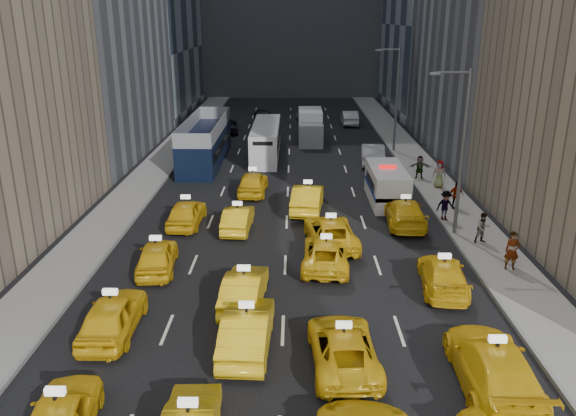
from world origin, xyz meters
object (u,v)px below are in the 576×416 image
object	(u,v)px
nypd_van	(387,185)
pedestrian_0	(512,251)
double_decker	(205,141)
city_bus	(266,141)
box_truck	(310,127)

from	to	relation	value
nypd_van	pedestrian_0	distance (m)	11.38
double_decker	city_bus	size ratio (longest dim) A/B	1.16
city_bus	box_truck	world-z (taller)	box_truck
city_bus	box_truck	distance (m)	7.02
nypd_van	double_decker	bearing A→B (deg)	139.69
double_decker	nypd_van	bearing A→B (deg)	-39.40
nypd_van	city_bus	xyz separation A→B (m)	(-8.41, 12.48, 0.25)
double_decker	city_bus	bearing A→B (deg)	22.22
city_bus	box_truck	bearing A→B (deg)	52.61
nypd_van	double_decker	world-z (taller)	double_decker
nypd_van	pedestrian_0	bearing A→B (deg)	-70.64
double_decker	city_bus	xyz separation A→B (m)	(4.87, 2.14, -0.42)
city_bus	pedestrian_0	distance (m)	26.28
nypd_van	city_bus	world-z (taller)	city_bus
city_bus	pedestrian_0	size ratio (longest dim) A/B	5.70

